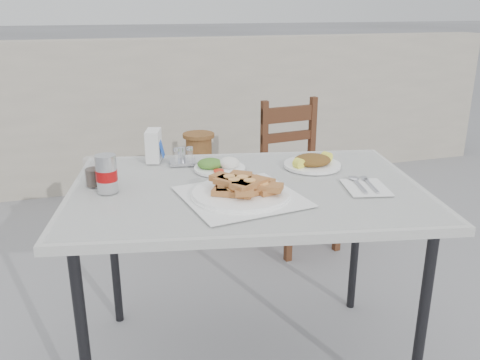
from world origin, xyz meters
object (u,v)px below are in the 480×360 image
object	(u,v)px
pide_plate	(241,187)
condiment_caddy	(183,158)
cafe_table	(247,199)
salad_rice_plate	(219,165)
terracotta_urn	(200,187)
salad_chopped_plate	(312,162)
soda_can	(107,174)
napkin_holder	(154,146)
cola_glass	(94,173)
chair	(298,172)

from	to	relation	value
pide_plate	condiment_caddy	size ratio (longest dim) A/B	3.70
cafe_table	salad_rice_plate	xyz separation A→B (m)	(-0.05, 0.21, 0.08)
terracotta_urn	salad_rice_plate	bearing A→B (deg)	-98.37
salad_rice_plate	salad_chopped_plate	size ratio (longest dim) A/B	0.88
cafe_table	salad_rice_plate	size ratio (longest dim) A/B	6.96
salad_chopped_plate	condiment_caddy	world-z (taller)	condiment_caddy
cafe_table	terracotta_urn	size ratio (longest dim) A/B	2.17
salad_rice_plate	terracotta_urn	xyz separation A→B (m)	(0.17, 1.14, -0.51)
soda_can	napkin_holder	xyz separation A→B (m)	(0.22, 0.34, -0.00)
soda_can	condiment_caddy	bearing A→B (deg)	37.81
salad_rice_plate	condiment_caddy	xyz separation A→B (m)	(-0.13, 0.13, 0.01)
cola_glass	terracotta_urn	bearing A→B (deg)	60.60
cola_glass	condiment_caddy	world-z (taller)	cola_glass
salad_rice_plate	terracotta_urn	bearing A→B (deg)	81.63
salad_rice_plate	chair	bearing A→B (deg)	48.51
cafe_table	condiment_caddy	world-z (taller)	condiment_caddy
salad_rice_plate	napkin_holder	bearing A→B (deg)	138.40
terracotta_urn	cola_glass	bearing A→B (deg)	-119.40
cafe_table	cola_glass	bearing A→B (deg)	162.75
cafe_table	cola_glass	world-z (taller)	cola_glass
salad_rice_plate	soda_can	size ratio (longest dim) A/B	1.53
cafe_table	salad_chopped_plate	xyz separation A→B (m)	(0.34, 0.14, 0.08)
salad_chopped_plate	soda_can	xyz separation A→B (m)	(-0.84, -0.06, 0.05)
cola_glass	condiment_caddy	bearing A→B (deg)	24.04
pide_plate	condiment_caddy	world-z (taller)	pide_plate
pide_plate	salad_chopped_plate	xyz separation A→B (m)	(0.39, 0.25, -0.02)
terracotta_urn	soda_can	bearing A→B (deg)	-116.14
cola_glass	napkin_holder	distance (m)	0.36
salad_rice_plate	condiment_caddy	world-z (taller)	condiment_caddy
soda_can	terracotta_urn	size ratio (longest dim) A/B	0.20
soda_can	cola_glass	size ratio (longest dim) A/B	1.30
napkin_holder	terracotta_urn	world-z (taller)	napkin_holder
cafe_table	napkin_holder	size ratio (longest dim) A/B	10.79
cafe_table	salad_rice_plate	distance (m)	0.23
soda_can	cola_glass	world-z (taller)	soda_can
pide_plate	cola_glass	size ratio (longest dim) A/B	4.19
salad_rice_plate	soda_can	world-z (taller)	soda_can
chair	pide_plate	bearing A→B (deg)	-128.80
salad_chopped_plate	terracotta_urn	distance (m)	1.33
cola_glass	condiment_caddy	xyz separation A→B (m)	(0.37, 0.17, -0.02)
salad_chopped_plate	salad_rice_plate	bearing A→B (deg)	169.34
pide_plate	salad_rice_plate	bearing A→B (deg)	88.96
pide_plate	salad_chopped_plate	distance (m)	0.47
pide_plate	chair	size ratio (longest dim) A/B	0.49
salad_rice_plate	chair	distance (m)	1.14
pide_plate	condiment_caddy	xyz separation A→B (m)	(-0.12, 0.45, -0.01)
salad_chopped_plate	terracotta_urn	size ratio (longest dim) A/B	0.35
salad_chopped_plate	soda_can	bearing A→B (deg)	-176.15
condiment_caddy	chair	bearing A→B (deg)	39.14
salad_rice_plate	condiment_caddy	size ratio (longest dim) A/B	1.76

